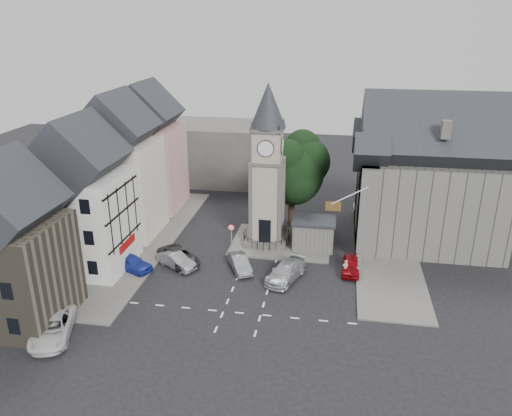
% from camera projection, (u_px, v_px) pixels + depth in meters
% --- Properties ---
extents(ground, '(120.00, 120.00, 0.00)m').
position_uv_depth(ground, '(254.00, 279.00, 44.44)').
color(ground, black).
rests_on(ground, ground).
extents(pavement_west, '(6.00, 30.00, 0.14)m').
position_uv_depth(pavement_west, '(145.00, 241.00, 51.88)').
color(pavement_west, '#595651').
rests_on(pavement_west, ground).
extents(pavement_east, '(6.00, 26.00, 0.14)m').
position_uv_depth(pavement_east, '(385.00, 250.00, 49.90)').
color(pavement_east, '#595651').
rests_on(pavement_east, ground).
extents(central_island, '(10.00, 8.00, 0.16)m').
position_uv_depth(central_island, '(281.00, 242.00, 51.54)').
color(central_island, '#595651').
rests_on(central_island, ground).
extents(road_markings, '(20.00, 8.00, 0.01)m').
position_uv_depth(road_markings, '(242.00, 313.00, 39.37)').
color(road_markings, silver).
rests_on(road_markings, ground).
extents(clock_tower, '(4.86, 4.86, 16.25)m').
position_uv_depth(clock_tower, '(268.00, 167.00, 48.87)').
color(clock_tower, '#4C4944').
rests_on(clock_tower, ground).
extents(stone_shelter, '(4.30, 3.30, 3.08)m').
position_uv_depth(stone_shelter, '(314.00, 233.00, 50.03)').
color(stone_shelter, '#63625B').
rests_on(stone_shelter, ground).
extents(town_tree, '(7.20, 7.20, 10.80)m').
position_uv_depth(town_tree, '(293.00, 165.00, 53.58)').
color(town_tree, black).
rests_on(town_tree, ground).
extents(warning_sign_post, '(0.70, 0.19, 2.85)m').
position_uv_depth(warning_sign_post, '(231.00, 232.00, 49.21)').
color(warning_sign_post, black).
rests_on(warning_sign_post, ground).
extents(terrace_pink, '(8.10, 7.60, 12.80)m').
position_uv_depth(terrace_pink, '(148.00, 154.00, 59.21)').
color(terrace_pink, '#C4868F').
rests_on(terrace_pink, ground).
extents(terrace_cream, '(8.10, 7.60, 12.80)m').
position_uv_depth(terrace_cream, '(120.00, 174.00, 51.85)').
color(terrace_cream, beige).
rests_on(terrace_cream, ground).
extents(terrace_tudor, '(8.10, 7.60, 12.00)m').
position_uv_depth(terrace_tudor, '(83.00, 204.00, 44.63)').
color(terrace_tudor, silver).
rests_on(terrace_tudor, ground).
extents(building_sw_stone, '(8.60, 7.60, 10.40)m').
position_uv_depth(building_sw_stone, '(7.00, 256.00, 36.88)').
color(building_sw_stone, '#494437').
rests_on(building_sw_stone, ground).
extents(backdrop_west, '(20.00, 10.00, 8.00)m').
position_uv_depth(backdrop_west, '(204.00, 152.00, 70.63)').
color(backdrop_west, '#4C4944').
rests_on(backdrop_west, ground).
extents(east_building, '(14.40, 11.40, 12.60)m').
position_uv_depth(east_building, '(426.00, 184.00, 49.88)').
color(east_building, '#63625B').
rests_on(east_building, ground).
extents(east_boundary_wall, '(0.40, 16.00, 0.90)m').
position_uv_depth(east_boundary_wall, '(357.00, 236.00, 52.04)').
color(east_boundary_wall, '#63625B').
rests_on(east_boundary_wall, ground).
extents(flagpole, '(3.68, 0.10, 2.74)m').
position_uv_depth(flagpole, '(350.00, 196.00, 44.36)').
color(flagpole, white).
rests_on(flagpole, ground).
extents(car_west_blue, '(4.79, 3.37, 1.51)m').
position_uv_depth(car_west_blue, '(131.00, 262.00, 45.86)').
color(car_west_blue, navy).
rests_on(car_west_blue, ground).
extents(car_west_silver, '(4.31, 3.40, 1.37)m').
position_uv_depth(car_west_silver, '(176.00, 260.00, 46.37)').
color(car_west_silver, gray).
rests_on(car_west_silver, ground).
extents(car_west_grey, '(5.32, 5.17, 1.41)m').
position_uv_depth(car_west_grey, '(179.00, 257.00, 47.09)').
color(car_west_grey, '#2D2D30').
rests_on(car_west_grey, ground).
extents(car_island_silver, '(3.08, 4.31, 1.35)m').
position_uv_depth(car_island_silver, '(240.00, 263.00, 45.89)').
color(car_island_silver, gray).
rests_on(car_island_silver, ground).
extents(car_island_east, '(3.76, 5.60, 1.51)m').
position_uv_depth(car_island_east, '(286.00, 272.00, 44.19)').
color(car_island_east, '#AEB2B7').
rests_on(car_island_east, ground).
extents(car_east_red, '(1.72, 4.04, 1.36)m').
position_uv_depth(car_east_red, '(351.00, 265.00, 45.47)').
color(car_east_red, maroon).
rests_on(car_east_red, ground).
extents(van_sw_white, '(4.20, 6.15, 1.56)m').
position_uv_depth(van_sw_white, '(53.00, 328.00, 36.22)').
color(van_sw_white, silver).
rests_on(van_sw_white, ground).
extents(pedestrian, '(0.66, 0.52, 1.58)m').
position_uv_depth(pedestrian, '(345.00, 268.00, 44.75)').
color(pedestrian, '#BBA89A').
rests_on(pedestrian, ground).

